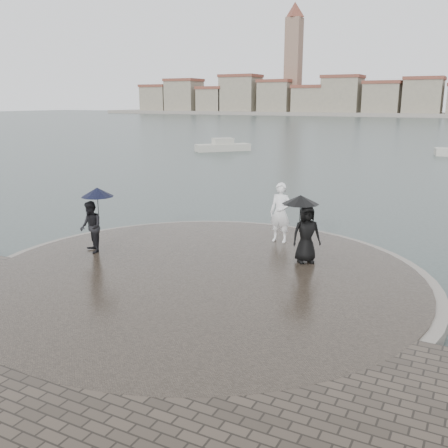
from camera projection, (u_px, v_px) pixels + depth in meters
The scene contains 8 objects.
ground at pixel (122, 337), 10.76m from camera, with size 400.00×400.00×0.00m, color #2B3835.
kerb_ring at pixel (202, 279), 13.73m from camera, with size 12.50×12.50×0.32m, color gray.
quay_tip at pixel (202, 279), 13.73m from camera, with size 11.90×11.90×0.36m, color #2D261E.
statue at pixel (281, 212), 16.49m from camera, with size 0.72×0.47×1.98m, color white.
visitor_left at pixel (93, 218), 15.28m from camera, with size 1.24×1.06×2.04m.
visitor_right at pixel (305, 224), 14.38m from camera, with size 1.28×1.10×1.95m.
far_skyline at pixel (443, 98), 150.61m from camera, with size 260.00×20.00×37.00m.
boats at pixel (427, 155), 43.06m from camera, with size 40.31×10.69×1.50m.
Camera 1 is at (6.51, -7.72, 4.95)m, focal length 40.00 mm.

